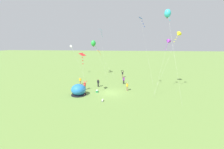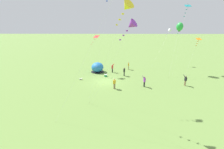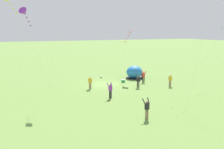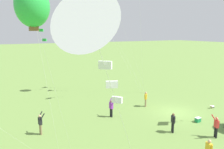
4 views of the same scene
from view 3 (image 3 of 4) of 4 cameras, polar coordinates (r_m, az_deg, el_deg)
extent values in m
plane|color=olive|center=(32.63, -1.48, -2.51)|extent=(300.00, 300.00, 0.00)
ellipsoid|color=#2672BF|center=(36.64, 5.88, 0.64)|extent=(2.70, 2.60, 2.10)
cylinder|color=black|center=(36.84, 5.84, -0.89)|extent=(2.81, 2.81, 0.10)
cube|color=black|center=(36.81, 7.84, -0.15)|extent=(0.47, 0.77, 1.10)
cube|color=#1E8C4C|center=(33.73, 2.93, -1.73)|extent=(0.38, 0.54, 0.38)
cube|color=white|center=(33.68, 2.93, -1.37)|extent=(0.39, 0.55, 0.06)
cylinder|color=white|center=(37.10, -2.89, -0.56)|extent=(0.24, 0.33, 0.22)
sphere|color=tan|center=(36.85, -2.77, -0.60)|extent=(0.19, 0.19, 0.19)
cylinder|color=white|center=(36.83, -2.77, -0.46)|extent=(0.24, 0.24, 0.06)
cylinder|color=tan|center=(37.03, -2.68, -0.72)|extent=(0.07, 0.07, 0.17)
cylinder|color=tan|center=(36.98, -2.98, -0.74)|extent=(0.07, 0.07, 0.17)
cylinder|color=navy|center=(37.26, -2.82, -0.68)|extent=(0.09, 0.09, 0.13)
cylinder|color=navy|center=(37.21, -3.06, -0.70)|extent=(0.09, 0.09, 0.13)
cylinder|color=black|center=(25.72, -0.61, -5.29)|extent=(0.15, 0.15, 0.88)
cylinder|color=black|center=(25.83, -0.25, -5.21)|extent=(0.15, 0.15, 0.88)
cube|color=purple|center=(25.57, -0.43, -3.66)|extent=(0.43, 0.32, 0.60)
sphere|color=brown|center=(25.47, -0.43, -2.73)|extent=(0.22, 0.22, 0.22)
cylinder|color=purple|center=(25.42, -1.11, -2.68)|extent=(0.23, 0.38, 0.50)
cylinder|color=purple|center=(25.73, -0.16, -2.51)|extent=(0.12, 0.38, 0.50)
cylinder|color=#8C7251|center=(20.14, 8.84, -10.22)|extent=(0.15, 0.15, 0.88)
cylinder|color=#8C7251|center=(20.26, 9.28, -10.10)|extent=(0.15, 0.15, 0.88)
cube|color=black|center=(19.94, 9.13, -8.18)|extent=(0.41, 0.29, 0.60)
sphere|color=tan|center=(19.80, 9.17, -7.00)|extent=(0.22, 0.22, 0.22)
cylinder|color=black|center=(19.74, 8.30, -6.94)|extent=(0.20, 0.39, 0.50)
cylinder|color=black|center=(20.07, 9.47, -6.67)|extent=(0.10, 0.38, 0.50)
cylinder|color=#8C7251|center=(29.99, -5.90, -2.94)|extent=(0.15, 0.15, 0.88)
cylinder|color=#8C7251|center=(29.89, -5.57, -2.98)|extent=(0.15, 0.15, 0.88)
cube|color=gold|center=(29.77, -5.76, -1.58)|extent=(0.43, 0.44, 0.60)
sphere|color=tan|center=(29.67, -5.78, -0.77)|extent=(0.22, 0.22, 0.22)
cylinder|color=gold|center=(29.89, -6.18, -1.53)|extent=(0.09, 0.09, 0.58)
cylinder|color=gold|center=(29.65, -5.34, -1.62)|extent=(0.09, 0.09, 0.58)
cylinder|color=black|center=(33.96, 8.37, -1.32)|extent=(0.15, 0.15, 0.88)
cylinder|color=black|center=(33.93, 8.04, -1.32)|extent=(0.15, 0.15, 0.88)
cube|color=red|center=(33.79, 8.24, -0.09)|extent=(0.44, 0.37, 0.60)
sphere|color=tan|center=(33.71, 8.26, 0.62)|extent=(0.22, 0.22, 0.22)
cylinder|color=red|center=(33.61, 8.75, 0.63)|extent=(0.17, 0.39, 0.50)
cylinder|color=red|center=(33.52, 7.86, 0.63)|extent=(0.28, 0.37, 0.50)
cylinder|color=#8C7251|center=(32.31, 15.07, -2.24)|extent=(0.15, 0.15, 0.88)
cylinder|color=#8C7251|center=(32.21, 14.76, -2.26)|extent=(0.15, 0.15, 0.88)
cube|color=gold|center=(32.10, 14.98, -0.97)|extent=(0.41, 0.29, 0.60)
sphere|color=tan|center=(32.01, 15.02, -0.21)|extent=(0.22, 0.22, 0.22)
cylinder|color=gold|center=(32.23, 15.36, -0.94)|extent=(0.09, 0.09, 0.58)
cylinder|color=gold|center=(31.98, 14.59, -0.99)|extent=(0.09, 0.09, 0.58)
cylinder|color=black|center=(30.74, 6.66, -2.60)|extent=(0.15, 0.15, 0.88)
cylinder|color=black|center=(30.77, 7.03, -2.60)|extent=(0.15, 0.15, 0.88)
cube|color=black|center=(30.59, 6.88, -1.25)|extent=(0.44, 0.36, 0.60)
sphere|color=brown|center=(30.50, 6.89, -0.46)|extent=(0.22, 0.22, 0.22)
cylinder|color=black|center=(30.55, 6.41, -1.26)|extent=(0.09, 0.09, 0.58)
cylinder|color=black|center=(30.63, 7.34, -1.25)|extent=(0.09, 0.09, 0.58)
cylinder|color=silver|center=(28.97, -20.04, 6.22)|extent=(4.76, 4.21, 11.13)
cylinder|color=brown|center=(32.16, -15.41, -3.07)|extent=(0.03, 0.03, 0.06)
cube|color=yellow|center=(27.16, -25.02, 16.29)|extent=(0.17, 0.19, 0.12)
cube|color=yellow|center=(27.36, -24.35, 15.40)|extent=(0.17, 0.20, 0.12)
cube|color=yellow|center=(27.56, -23.70, 14.52)|extent=(0.20, 0.15, 0.12)
cylinder|color=silver|center=(36.68, 2.96, 5.03)|extent=(1.01, 2.75, 7.58)
cylinder|color=brown|center=(38.28, 1.31, -0.40)|extent=(0.03, 0.03, 0.06)
cube|color=red|center=(35.48, 4.76, 10.93)|extent=(1.22, 1.26, 0.46)
cylinder|color=#332314|center=(35.48, 4.76, 10.95)|extent=(0.17, 0.42, 0.86)
cube|color=red|center=(35.75, 4.26, 10.05)|extent=(0.21, 0.11, 0.12)
cube|color=red|center=(35.99, 3.85, 9.30)|extent=(0.20, 0.16, 0.12)
cube|color=red|center=(36.24, 3.44, 8.57)|extent=(0.21, 0.09, 0.12)
cylinder|color=silver|center=(28.64, -18.59, 4.89)|extent=(2.83, 4.48, 9.76)
cylinder|color=brown|center=(31.83, -15.89, -3.25)|extent=(0.03, 0.03, 0.06)
cone|color=purple|center=(26.25, -21.98, 14.81)|extent=(1.33, 1.39, 1.13)
cube|color=purple|center=(26.58, -21.43, 13.70)|extent=(0.17, 0.20, 0.12)
cube|color=purple|center=(26.87, -20.97, 12.78)|extent=(0.17, 0.19, 0.12)
cube|color=purple|center=(27.17, -20.53, 11.87)|extent=(0.16, 0.20, 0.12)
cylinder|color=silver|center=(23.04, 22.45, 2.77)|extent=(4.59, 2.75, 9.42)
cylinder|color=brown|center=(23.59, 15.25, -8.30)|extent=(0.03, 0.03, 0.06)
cube|color=green|center=(23.29, 26.77, 10.80)|extent=(0.19, 0.18, 0.12)
cylinder|color=silver|center=(20.55, 26.63, -1.90)|extent=(5.26, 4.48, 7.03)
cylinder|color=brown|center=(21.24, 16.44, -10.59)|extent=(0.03, 0.03, 0.06)
cylinder|color=silver|center=(22.04, 22.67, 7.21)|extent=(1.53, 1.77, 13.08)
cylinder|color=brown|center=(23.42, 18.60, -8.65)|extent=(0.03, 0.03, 0.06)
cylinder|color=silver|center=(29.92, -13.80, 9.49)|extent=(2.94, 3.27, 14.02)
cylinder|color=brown|center=(32.25, -16.29, -3.08)|extent=(0.03, 0.03, 0.06)
cylinder|color=brown|center=(28.86, 21.66, -5.10)|extent=(0.03, 0.03, 0.06)
cylinder|color=silver|center=(30.09, -22.41, 9.90)|extent=(1.56, 7.58, 14.98)
cylinder|color=brown|center=(34.73, -22.94, -2.51)|extent=(0.03, 0.03, 0.06)
camera|label=1|loc=(57.72, -15.47, 12.76)|focal=24.00mm
camera|label=2|loc=(30.78, -50.43, 11.02)|focal=24.00mm
camera|label=4|loc=(30.90, 42.24, 9.61)|focal=35.00mm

